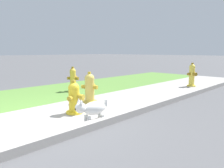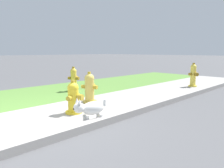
# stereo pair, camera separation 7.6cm
# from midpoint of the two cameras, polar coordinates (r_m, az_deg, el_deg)

# --- Properties ---
(ground_plane) EXTENTS (120.00, 120.00, 0.00)m
(ground_plane) POSITION_cam_midpoint_polar(r_m,az_deg,el_deg) (3.96, -22.26, -9.62)
(ground_plane) COLOR #515154
(sidewalk_pavement) EXTENTS (18.00, 1.80, 0.01)m
(sidewalk_pavement) POSITION_cam_midpoint_polar(r_m,az_deg,el_deg) (3.96, -22.27, -9.55)
(sidewalk_pavement) COLOR #9E9993
(sidewalk_pavement) RESTS_ON ground
(street_curb) EXTENTS (18.00, 0.16, 0.12)m
(street_curb) POSITION_cam_midpoint_polar(r_m,az_deg,el_deg) (3.11, -14.76, -13.08)
(street_curb) COLOR #9E9993
(street_curb) RESTS_ON ground
(fire_hydrant_near_corner) EXTENTS (0.37, 0.34, 0.81)m
(fire_hydrant_near_corner) POSITION_cam_midpoint_polar(r_m,az_deg,el_deg) (7.81, 19.90, 2.18)
(fire_hydrant_near_corner) COLOR yellow
(fire_hydrant_near_corner) RESTS_ON ground
(fire_hydrant_mid_block) EXTENTS (0.33, 0.36, 0.74)m
(fire_hydrant_mid_block) POSITION_cam_midpoint_polar(r_m,az_deg,el_deg) (6.60, -10.45, 1.16)
(fire_hydrant_mid_block) COLOR gold
(fire_hydrant_mid_block) RESTS_ON ground
(fire_hydrant_far_end) EXTENTS (0.38, 0.40, 0.73)m
(fire_hydrant_far_end) POSITION_cam_midpoint_polar(r_m,az_deg,el_deg) (5.08, -6.26, -1.06)
(fire_hydrant_far_end) COLOR gold
(fire_hydrant_far_end) RESTS_ON ground
(fire_hydrant_by_grass_verge) EXTENTS (0.38, 0.36, 0.65)m
(fire_hydrant_by_grass_verge) POSITION_cam_midpoint_polar(r_m,az_deg,el_deg) (4.23, -10.33, -3.64)
(fire_hydrant_by_grass_verge) COLOR yellow
(fire_hydrant_by_grass_verge) RESTS_ON ground
(small_white_dog) EXTENTS (0.56, 0.31, 0.46)m
(small_white_dog) POSITION_cam_midpoint_polar(r_m,az_deg,el_deg) (3.58, -5.97, -6.50)
(small_white_dog) COLOR white
(small_white_dog) RESTS_ON ground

